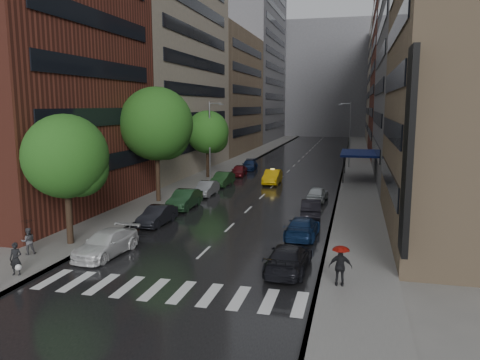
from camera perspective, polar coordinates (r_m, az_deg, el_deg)
name	(u,v)px	position (r m, az deg, el deg)	size (l,w,h in m)	color
ground	(179,276)	(24.94, -7.42, -11.51)	(220.00, 220.00, 0.00)	gray
road	(297,162)	(72.75, 7.01, 2.14)	(14.00, 140.00, 0.01)	black
sidewalk_left	(241,160)	(74.35, 0.11, 2.41)	(4.00, 140.00, 0.15)	gray
sidewalk_right	(357,164)	(72.23, 14.12, 1.94)	(4.00, 140.00, 0.15)	gray
crosswalk	(168,291)	(23.14, -8.79, -13.19)	(13.15, 2.80, 0.01)	silver
buildings_left	(220,63)	(84.20, -2.50, 14.04)	(8.00, 108.00, 38.00)	maroon
buildings_right	(401,64)	(78.91, 19.03, 13.20)	(8.05, 109.10, 36.00)	#937A5B
building_far	(327,80)	(140.16, 10.61, 11.93)	(40.00, 14.00, 32.00)	slate
tree_near	(66,157)	(30.57, -20.50, 2.70)	(5.18, 5.18, 8.25)	#382619
tree_mid	(156,124)	(42.36, -10.16, 6.75)	(6.51, 6.51, 10.38)	#382619
tree_far	(207,132)	(56.15, -3.99, 5.85)	(5.11, 5.11, 8.15)	#382619
taxi	(272,177)	(52.68, 3.97, 0.39)	(1.67, 4.78, 1.57)	#E0A80B
parked_cars_left	(204,190)	(45.14, -4.42, -1.17)	(2.47, 42.95, 1.60)	silver
parked_cars_right	(305,222)	(32.89, 7.89, -5.12)	(2.22, 23.73, 1.47)	black
ped_bag_walker	(16,259)	(26.75, -25.65, -8.73)	(0.71, 0.53, 1.70)	black
ped_black_umbrella	(28,233)	(29.93, -24.47, -5.95)	(0.97, 0.98, 2.09)	#4D4C51
ped_red_umbrella	(341,262)	(23.20, 12.16, -9.76)	(1.13, 0.82, 2.01)	black
street_lamp_left	(210,139)	(54.36, -3.63, 5.02)	(1.74, 0.22, 9.00)	gray
street_lamp_right	(349,133)	(66.82, 13.18, 5.56)	(1.74, 0.22, 9.00)	gray
awning	(358,153)	(56.98, 14.23, 3.18)	(4.00, 8.00, 3.12)	navy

